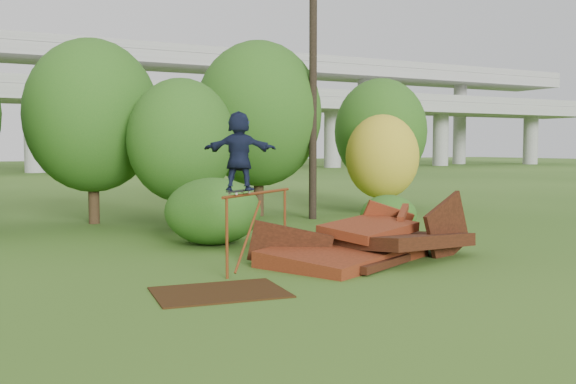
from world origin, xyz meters
name	(u,v)px	position (x,y,z in m)	size (l,w,h in m)	color
ground	(366,273)	(0.00, 0.00, 0.00)	(240.00, 240.00, 0.00)	#2D5116
scrap_pile	(367,246)	(0.94, 1.33, 0.33)	(5.74, 3.72, 1.85)	#4D1E0D
grind_rail	(258,212)	(-1.73, 1.61, 1.23)	(2.39, 1.81, 1.66)	#682F10
skateboard	(239,191)	(-2.38, 1.13, 1.72)	(0.71, 0.60, 0.08)	black
skater	(239,151)	(-2.38, 1.13, 2.55)	(1.49, 0.48, 1.61)	#151B36
flat_plate	(220,292)	(-3.39, -0.28, 0.01)	(2.32, 1.66, 0.03)	black
tree_1	(92,116)	(-3.33, 11.55, 3.69)	(4.52, 4.52, 6.30)	black
tree_2	(181,141)	(-1.16, 8.57, 2.83)	(3.40, 3.40, 4.80)	black
tree_3	(259,114)	(2.75, 11.22, 3.88)	(4.78, 4.78, 6.63)	black
tree_4	(382,157)	(6.99, 9.12, 2.25)	(2.81, 2.81, 3.88)	black
tree_5	(381,132)	(8.81, 11.77, 3.29)	(3.97, 3.97, 5.58)	black
shrub_left	(213,211)	(-1.40, 5.20, 0.91)	(2.62, 2.42, 1.81)	#1C5115
shrub_right	(389,215)	(3.79, 4.37, 0.61)	(1.73, 1.58, 1.22)	#1C5115
utility_pole	(313,79)	(4.05, 9.33, 5.07)	(1.40, 0.28, 9.99)	black
freeway_overpass	(30,75)	(0.00, 62.92, 10.32)	(160.00, 15.00, 13.70)	gray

